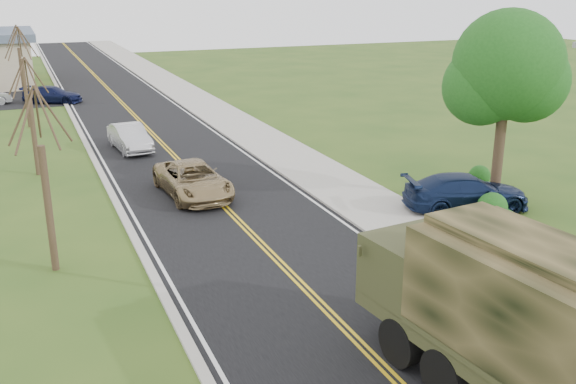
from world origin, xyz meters
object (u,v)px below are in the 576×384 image
military_truck (523,314)px  suv_champagne (193,180)px  sedan_silver (130,138)px  utility_box_near (571,339)px  pickup_navy (466,192)px

military_truck → suv_champagne: 17.59m
suv_champagne → sedan_silver: (-1.17, 9.34, -0.00)m
utility_box_near → pickup_navy: bearing=43.0°
sedan_silver → utility_box_near: size_ratio=5.57×
suv_champagne → utility_box_near: suv_champagne is taller
military_truck → sedan_silver: bearing=91.9°
military_truck → pickup_navy: bearing=50.4°
military_truck → suv_champagne: military_truck is taller
utility_box_near → military_truck: bearing=177.5°
suv_champagne → pickup_navy: (9.96, -6.21, 0.02)m
suv_champagne → pickup_navy: bearing=-35.6°
sedan_silver → pickup_navy: size_ratio=0.86×
military_truck → sedan_silver: (-3.88, 26.65, -1.55)m
pickup_navy → utility_box_near: bearing=169.9°
suv_champagne → sedan_silver: suv_champagne is taller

